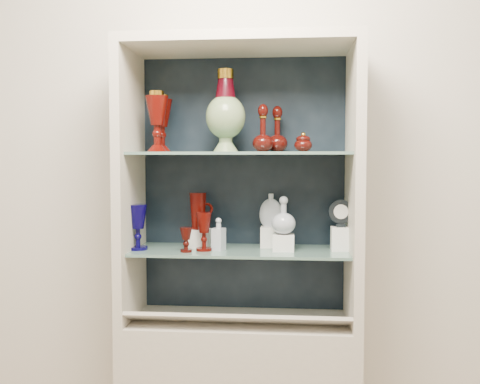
# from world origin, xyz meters

# --- Properties ---
(wall_back) EXTENTS (3.50, 0.02, 2.80)m
(wall_back) POSITION_xyz_m (0.00, 1.75, 1.40)
(wall_back) COLOR beige
(wall_back) RESTS_ON ground
(cabinet_back_panel) EXTENTS (0.98, 0.02, 1.15)m
(cabinet_back_panel) POSITION_xyz_m (0.00, 1.72, 1.32)
(cabinet_back_panel) COLOR black
(cabinet_back_panel) RESTS_ON cabinet_base
(cabinet_side_left) EXTENTS (0.04, 0.40, 1.15)m
(cabinet_side_left) POSITION_xyz_m (-0.48, 1.53, 1.32)
(cabinet_side_left) COLOR #BEB4A2
(cabinet_side_left) RESTS_ON cabinet_base
(cabinet_side_right) EXTENTS (0.04, 0.40, 1.15)m
(cabinet_side_right) POSITION_xyz_m (0.48, 1.53, 1.32)
(cabinet_side_right) COLOR #BEB4A2
(cabinet_side_right) RESTS_ON cabinet_base
(cabinet_top_cap) EXTENTS (1.00, 0.40, 0.04)m
(cabinet_top_cap) POSITION_xyz_m (0.00, 1.53, 1.92)
(cabinet_top_cap) COLOR #BEB4A2
(cabinet_top_cap) RESTS_ON cabinet_side_left
(shelf_lower) EXTENTS (0.92, 0.34, 0.01)m
(shelf_lower) POSITION_xyz_m (0.00, 1.55, 1.04)
(shelf_lower) COLOR slate
(shelf_lower) RESTS_ON cabinet_side_left
(shelf_upper) EXTENTS (0.92, 0.34, 0.01)m
(shelf_upper) POSITION_xyz_m (0.00, 1.55, 1.46)
(shelf_upper) COLOR slate
(shelf_upper) RESTS_ON cabinet_side_left
(label_ledge) EXTENTS (0.92, 0.17, 0.09)m
(label_ledge) POSITION_xyz_m (0.00, 1.42, 0.78)
(label_ledge) COLOR #BEB4A2
(label_ledge) RESTS_ON cabinet_base
(label_card_0) EXTENTS (0.10, 0.06, 0.03)m
(label_card_0) POSITION_xyz_m (0.33, 1.42, 0.80)
(label_card_0) COLOR white
(label_card_0) RESTS_ON label_ledge
(label_card_1) EXTENTS (0.10, 0.06, 0.03)m
(label_card_1) POSITION_xyz_m (-0.27, 1.42, 0.80)
(label_card_1) COLOR white
(label_card_1) RESTS_ON label_ledge
(label_card_2) EXTENTS (0.10, 0.06, 0.03)m
(label_card_2) POSITION_xyz_m (0.02, 1.42, 0.80)
(label_card_2) COLOR white
(label_card_2) RESTS_ON label_ledge
(label_card_3) EXTENTS (0.10, 0.06, 0.03)m
(label_card_3) POSITION_xyz_m (0.23, 1.42, 0.80)
(label_card_3) COLOR white
(label_card_3) RESTS_ON label_ledge
(pedestal_lamp_left) EXTENTS (0.13, 0.13, 0.26)m
(pedestal_lamp_left) POSITION_xyz_m (-0.35, 1.50, 1.60)
(pedestal_lamp_left) COLOR #4E0A05
(pedestal_lamp_left) RESTS_ON shelf_upper
(pedestal_lamp_right) EXTENTS (0.10, 0.10, 0.25)m
(pedestal_lamp_right) POSITION_xyz_m (-0.36, 1.60, 1.60)
(pedestal_lamp_right) COLOR #4E0A05
(pedestal_lamp_right) RESTS_ON shelf_upper
(enamel_urn) EXTENTS (0.20, 0.20, 0.35)m
(enamel_urn) POSITION_xyz_m (-0.06, 1.53, 1.64)
(enamel_urn) COLOR #073E1A
(enamel_urn) RESTS_ON shelf_upper
(ruby_decanter_a) EXTENTS (0.10, 0.10, 0.23)m
(ruby_decanter_a) POSITION_xyz_m (0.10, 1.55, 1.58)
(ruby_decanter_a) COLOR #3E0A06
(ruby_decanter_a) RESTS_ON shelf_upper
(ruby_decanter_b) EXTENTS (0.11, 0.11, 0.22)m
(ruby_decanter_b) POSITION_xyz_m (0.16, 1.62, 1.58)
(ruby_decanter_b) COLOR #3E0A06
(ruby_decanter_b) RESTS_ON shelf_upper
(lidded_bowl) EXTENTS (0.09, 0.09, 0.09)m
(lidded_bowl) POSITION_xyz_m (0.27, 1.55, 1.51)
(lidded_bowl) COLOR #3E0A06
(lidded_bowl) RESTS_ON shelf_upper
(cobalt_goblet) EXTENTS (0.09, 0.09, 0.20)m
(cobalt_goblet) POSITION_xyz_m (-0.44, 1.50, 1.15)
(cobalt_goblet) COLOR #07023E
(cobalt_goblet) RESTS_ON shelf_lower
(ruby_goblet_tall) EXTENTS (0.08, 0.08, 0.16)m
(ruby_goblet_tall) POSITION_xyz_m (-0.15, 1.50, 1.13)
(ruby_goblet_tall) COLOR #4E0A05
(ruby_goblet_tall) RESTS_ON shelf_lower
(ruby_goblet_small) EXTENTS (0.06, 0.06, 0.10)m
(ruby_goblet_small) POSITION_xyz_m (-0.22, 1.46, 1.10)
(ruby_goblet_small) COLOR #3E0A06
(ruby_goblet_small) RESTS_ON shelf_lower
(riser_ruby_pitcher) EXTENTS (0.10, 0.10, 0.08)m
(riser_ruby_pitcher) POSITION_xyz_m (-0.19, 1.59, 1.09)
(riser_ruby_pitcher) COLOR silver
(riser_ruby_pitcher) RESTS_ON shelf_lower
(ruby_pitcher) EXTENTS (0.13, 0.10, 0.16)m
(ruby_pitcher) POSITION_xyz_m (-0.19, 1.59, 1.21)
(ruby_pitcher) COLOR #4E0A05
(ruby_pitcher) RESTS_ON riser_ruby_pitcher
(clear_square_bottle) EXTENTS (0.06, 0.06, 0.14)m
(clear_square_bottle) POSITION_xyz_m (-0.09, 1.52, 1.12)
(clear_square_bottle) COLOR #9CA5B3
(clear_square_bottle) RESTS_ON shelf_lower
(riser_flat_flask) EXTENTS (0.09, 0.09, 0.09)m
(riser_flat_flask) POSITION_xyz_m (0.13, 1.63, 1.09)
(riser_flat_flask) COLOR silver
(riser_flat_flask) RESTS_ON shelf_lower
(flat_flask) EXTENTS (0.12, 0.08, 0.15)m
(flat_flask) POSITION_xyz_m (0.13, 1.63, 1.22)
(flat_flask) COLOR #AEB7C4
(flat_flask) RESTS_ON riser_flat_flask
(riser_clear_round_decanter) EXTENTS (0.09, 0.09, 0.07)m
(riser_clear_round_decanter) POSITION_xyz_m (0.19, 1.53, 1.08)
(riser_clear_round_decanter) COLOR silver
(riser_clear_round_decanter) RESTS_ON shelf_lower
(clear_round_decanter) EXTENTS (0.12, 0.12, 0.15)m
(clear_round_decanter) POSITION_xyz_m (0.19, 1.53, 1.20)
(clear_round_decanter) COLOR #9CA5B3
(clear_round_decanter) RESTS_ON riser_clear_round_decanter
(riser_cameo_medallion) EXTENTS (0.08, 0.08, 0.10)m
(riser_cameo_medallion) POSITION_xyz_m (0.43, 1.56, 1.10)
(riser_cameo_medallion) COLOR silver
(riser_cameo_medallion) RESTS_ON shelf_lower
(cameo_medallion) EXTENTS (0.11, 0.05, 0.12)m
(cameo_medallion) POSITION_xyz_m (0.43, 1.56, 1.21)
(cameo_medallion) COLOR black
(cameo_medallion) RESTS_ON riser_cameo_medallion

